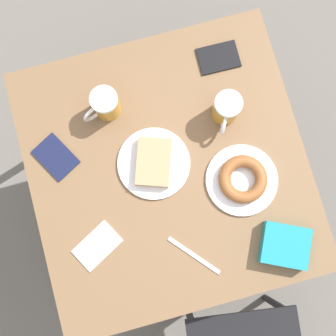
{
  "coord_description": "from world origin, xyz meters",
  "views": [
    {
      "loc": [
        0.05,
        0.19,
        2.15
      ],
      "look_at": [
        0.0,
        0.0,
        0.78
      ],
      "focal_mm": 50.0,
      "sensor_mm": 36.0,
      "label": 1
    }
  ],
  "objects": [
    {
      "name": "ground_plane",
      "position": [
        0.0,
        0.0,
        0.0
      ],
      "size": [
        8.0,
        8.0,
        0.0
      ],
      "primitive_type": "plane",
      "color": "#666059"
    },
    {
      "name": "table",
      "position": [
        0.0,
        0.0,
        0.69
      ],
      "size": [
        0.83,
        0.84,
        0.76
      ],
      "color": "brown",
      "rests_on": "ground_plane"
    },
    {
      "name": "plate_with_cake",
      "position": [
        0.04,
        -0.03,
        0.78
      ],
      "size": [
        0.22,
        0.22,
        0.04
      ],
      "color": "silver",
      "rests_on": "table"
    },
    {
      "name": "plate_with_donut",
      "position": [
        -0.2,
        0.09,
        0.78
      ],
      "size": [
        0.22,
        0.22,
        0.05
      ],
      "color": "silver",
      "rests_on": "table"
    },
    {
      "name": "beer_mug_left",
      "position": [
        -0.21,
        -0.12,
        0.82
      ],
      "size": [
        0.08,
        0.11,
        0.11
      ],
      "color": "#C68C23",
      "rests_on": "table"
    },
    {
      "name": "beer_mug_center",
      "position": [
        0.13,
        -0.23,
        0.82
      ],
      "size": [
        0.12,
        0.08,
        0.11
      ],
      "color": "#C68C23",
      "rests_on": "table"
    },
    {
      "name": "napkin_folded",
      "position": [
        0.26,
        0.17,
        0.77
      ],
      "size": [
        0.16,
        0.14,
        0.0
      ],
      "rotation": [
        0.0,
        0.0,
        3.64
      ],
      "color": "white",
      "rests_on": "table"
    },
    {
      "name": "fork",
      "position": [
        -0.01,
        0.27,
        0.77
      ],
      "size": [
        0.13,
        0.14,
        0.0
      ],
      "rotation": [
        0.0,
        0.0,
        0.71
      ],
      "color": "silver",
      "rests_on": "table"
    },
    {
      "name": "passport_near_edge",
      "position": [
        -0.24,
        -0.3,
        0.77
      ],
      "size": [
        0.13,
        0.09,
        0.01
      ],
      "rotation": [
        0.0,
        0.0,
        4.69
      ],
      "color": "black",
      "rests_on": "table"
    },
    {
      "name": "passport_far_edge",
      "position": [
        0.32,
        -0.12,
        0.77
      ],
      "size": [
        0.14,
        0.15,
        0.01
      ],
      "rotation": [
        0.0,
        0.0,
        0.51
      ],
      "color": "#141938",
      "rests_on": "table"
    },
    {
      "name": "blue_pouch",
      "position": [
        -0.27,
        0.31,
        0.79
      ],
      "size": [
        0.17,
        0.17,
        0.05
      ],
      "rotation": [
        0.0,
        0.0,
        2.69
      ],
      "color": "teal",
      "rests_on": "table"
    }
  ]
}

